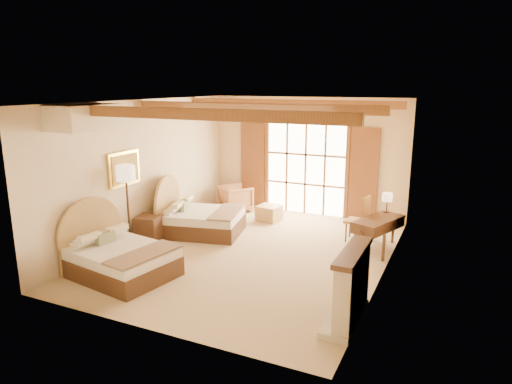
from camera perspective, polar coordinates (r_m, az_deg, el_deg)
The scene contains 19 objects.
floor at distance 9.91m, azimuth -0.49°, elevation -7.57°, with size 7.00×7.00×0.00m, color tan.
wall_back at distance 12.65m, azimuth 6.34°, elevation 4.48°, with size 5.50×5.50×0.00m, color beige.
wall_left at distance 10.90m, azimuth -13.69°, elevation 2.74°, with size 7.00×7.00×0.00m, color beige.
wall_right at distance 8.66m, azimuth 16.14°, elevation -0.12°, with size 7.00×7.00×0.00m, color beige.
ceiling at distance 9.26m, azimuth -0.54°, elevation 11.26°, with size 7.00×7.00×0.00m, color #B57F3E.
ceiling_beams at distance 9.26m, azimuth -0.53°, elevation 10.52°, with size 5.39×4.60×0.18m, color olive, non-canonical shape.
french_doors at distance 12.66m, azimuth 6.21°, elevation 2.88°, with size 3.95×0.08×2.60m.
fireplace at distance 7.17m, azimuth 11.72°, elevation -11.93°, with size 0.46×1.40×1.16m.
painting at distance 10.28m, azimuth -16.13°, elevation 2.81°, with size 0.06×0.95×0.75m.
canopy_valance at distance 9.02m, azimuth -20.38°, elevation 8.79°, with size 0.70×1.40×0.45m, color beige.
bed_near at distance 9.09m, azimuth -17.10°, elevation -7.67°, with size 2.08×1.69×1.23m.
bed_far at distance 11.18m, azimuth -7.36°, elevation -3.21°, with size 2.15×1.78×1.23m.
nightstand at distance 10.72m, azimuth -13.24°, elevation -4.55°, with size 0.51×0.51×0.62m, color #4E341C.
floor_lamp at distance 10.03m, azimuth -15.94°, elevation 1.65°, with size 0.40×0.40×1.87m.
armchair at distance 12.96m, azimuth -2.58°, elevation -0.79°, with size 0.79×0.82×0.74m, color #B67A4C.
ottoman at distance 12.11m, azimuth 1.65°, elevation -2.64°, with size 0.55×0.55×0.40m, color tan.
desk at distance 10.29m, azimuth 14.98°, elevation -4.98°, with size 1.00×1.43×0.71m.
desk_chair at distance 10.78m, azimuth 12.56°, elevation -4.29°, with size 0.52×0.52×1.06m.
desk_lamp at distance 10.64m, azimuth 16.10°, elevation -0.71°, with size 0.22×0.22×0.44m.
Camera 1 is at (3.98, -8.35, 3.55)m, focal length 32.00 mm.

